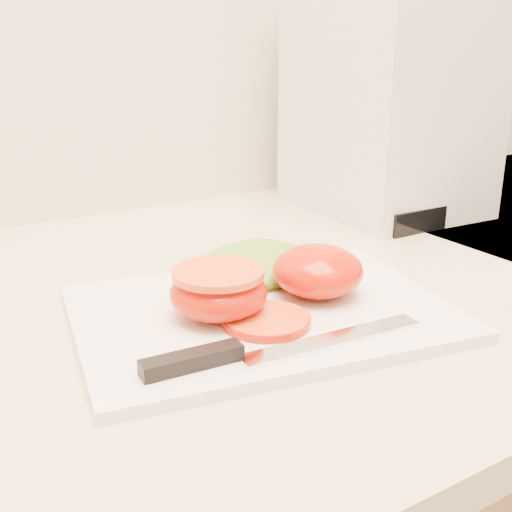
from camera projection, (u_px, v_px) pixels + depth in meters
cutting_board at (262, 313)px, 0.56m from camera, size 0.36×0.29×0.01m
tomato_half_dome at (318, 271)px, 0.58m from camera, size 0.08×0.08×0.05m
tomato_half_cut at (218, 291)px, 0.54m from camera, size 0.08×0.08×0.04m
tomato_slice_0 at (267, 320)px, 0.53m from camera, size 0.07×0.07×0.01m
lettuce_leaf_0 at (260, 264)px, 0.63m from camera, size 0.13×0.10×0.03m
knife at (250, 352)px, 0.47m from camera, size 0.23×0.05×0.01m
appliance at (388, 101)px, 0.88m from camera, size 0.21×0.26×0.30m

